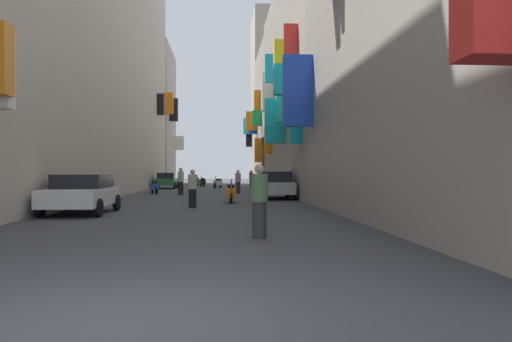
{
  "coord_description": "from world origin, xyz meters",
  "views": [
    {
      "loc": [
        1.02,
        -4.79,
        1.47
      ],
      "look_at": [
        2.69,
        18.18,
        1.51
      ],
      "focal_mm": 33.8,
      "sensor_mm": 36.0,
      "label": 1
    }
  ],
  "objects_px": {
    "scooter_black": "(202,182)",
    "pedestrian_mid_street": "(251,179)",
    "scooter_green": "(197,181)",
    "pedestrian_near_right": "(181,181)",
    "scooter_orange": "(231,193)",
    "pedestrian_crossing": "(193,189)",
    "parked_car_green": "(167,180)",
    "pedestrian_near_left": "(238,182)",
    "pedestrian_far_away": "(259,201)",
    "parked_car_white": "(82,193)",
    "traffic_light_near_corner": "(264,154)",
    "scooter_white": "(218,183)",
    "scooter_blue": "(154,187)",
    "parked_car_silver": "(274,184)"
  },
  "relations": [
    {
      "from": "scooter_black",
      "to": "pedestrian_mid_street",
      "type": "bearing_deg",
      "value": -40.49
    },
    {
      "from": "scooter_green",
      "to": "pedestrian_near_right",
      "type": "relative_size",
      "value": 1.15
    },
    {
      "from": "scooter_orange",
      "to": "pedestrian_near_right",
      "type": "distance_m",
      "value": 8.33
    },
    {
      "from": "scooter_orange",
      "to": "pedestrian_crossing",
      "type": "bearing_deg",
      "value": -118.36
    },
    {
      "from": "scooter_black",
      "to": "pedestrian_crossing",
      "type": "relative_size",
      "value": 1.13
    },
    {
      "from": "parked_car_green",
      "to": "pedestrian_near_left",
      "type": "distance_m",
      "value": 12.08
    },
    {
      "from": "scooter_green",
      "to": "pedestrian_far_away",
      "type": "distance_m",
      "value": 40.14
    },
    {
      "from": "parked_car_white",
      "to": "traffic_light_near_corner",
      "type": "xyz_separation_m",
      "value": [
        8.42,
        22.77,
        2.25
      ]
    },
    {
      "from": "scooter_white",
      "to": "scooter_blue",
      "type": "height_order",
      "value": "same"
    },
    {
      "from": "scooter_orange",
      "to": "traffic_light_near_corner",
      "type": "distance_m",
      "value": 17.63
    },
    {
      "from": "scooter_blue",
      "to": "traffic_light_near_corner",
      "type": "relative_size",
      "value": 0.41
    },
    {
      "from": "parked_car_green",
      "to": "pedestrian_far_away",
      "type": "bearing_deg",
      "value": -80.07
    },
    {
      "from": "parked_car_silver",
      "to": "pedestrian_far_away",
      "type": "bearing_deg",
      "value": -97.5
    },
    {
      "from": "scooter_green",
      "to": "pedestrian_near_right",
      "type": "bearing_deg",
      "value": -90.15
    },
    {
      "from": "pedestrian_crossing",
      "to": "parked_car_white",
      "type": "bearing_deg",
      "value": -145.26
    },
    {
      "from": "scooter_green",
      "to": "scooter_black",
      "type": "height_order",
      "value": "same"
    },
    {
      "from": "parked_car_white",
      "to": "pedestrian_mid_street",
      "type": "xyz_separation_m",
      "value": [
        7.64,
        26.81,
        0.08
      ]
    },
    {
      "from": "traffic_light_near_corner",
      "to": "pedestrian_mid_street",
      "type": "bearing_deg",
      "value": 101.07
    },
    {
      "from": "parked_car_silver",
      "to": "pedestrian_near_right",
      "type": "xyz_separation_m",
      "value": [
        -5.44,
        4.46,
        0.09
      ]
    },
    {
      "from": "pedestrian_near_left",
      "to": "pedestrian_far_away",
      "type": "bearing_deg",
      "value": -90.76
    },
    {
      "from": "scooter_black",
      "to": "scooter_blue",
      "type": "bearing_deg",
      "value": -99.76
    },
    {
      "from": "parked_car_silver",
      "to": "pedestrian_mid_street",
      "type": "relative_size",
      "value": 2.64
    },
    {
      "from": "scooter_orange",
      "to": "pedestrian_crossing",
      "type": "xyz_separation_m",
      "value": [
        -1.64,
        -3.03,
        0.31
      ]
    },
    {
      "from": "pedestrian_near_left",
      "to": "pedestrian_far_away",
      "type": "height_order",
      "value": "pedestrian_far_away"
    },
    {
      "from": "parked_car_silver",
      "to": "parked_car_white",
      "type": "bearing_deg",
      "value": -131.17
    },
    {
      "from": "scooter_white",
      "to": "traffic_light_near_corner",
      "type": "distance_m",
      "value": 5.61
    },
    {
      "from": "scooter_blue",
      "to": "scooter_black",
      "type": "bearing_deg",
      "value": 80.24
    },
    {
      "from": "scooter_orange",
      "to": "pedestrian_far_away",
      "type": "height_order",
      "value": "pedestrian_far_away"
    },
    {
      "from": "scooter_black",
      "to": "pedestrian_far_away",
      "type": "bearing_deg",
      "value": -85.87
    },
    {
      "from": "parked_car_green",
      "to": "pedestrian_near_left",
      "type": "bearing_deg",
      "value": -60.42
    },
    {
      "from": "scooter_blue",
      "to": "traffic_light_near_corner",
      "type": "bearing_deg",
      "value": 42.35
    },
    {
      "from": "parked_car_white",
      "to": "pedestrian_near_left",
      "type": "xyz_separation_m",
      "value": [
        6.02,
        15.25,
        0.07
      ]
    },
    {
      "from": "scooter_orange",
      "to": "pedestrian_near_left",
      "type": "height_order",
      "value": "pedestrian_near_left"
    },
    {
      "from": "parked_car_green",
      "to": "pedestrian_far_away",
      "type": "distance_m",
      "value": 32.91
    },
    {
      "from": "parked_car_green",
      "to": "scooter_orange",
      "type": "height_order",
      "value": "parked_car_green"
    },
    {
      "from": "scooter_white",
      "to": "scooter_blue",
      "type": "distance_m",
      "value": 11.34
    },
    {
      "from": "scooter_orange",
      "to": "traffic_light_near_corner",
      "type": "height_order",
      "value": "traffic_light_near_corner"
    },
    {
      "from": "pedestrian_near_left",
      "to": "pedestrian_near_right",
      "type": "xyz_separation_m",
      "value": [
        -3.69,
        -1.9,
        0.07
      ]
    },
    {
      "from": "scooter_black",
      "to": "pedestrian_near_left",
      "type": "relative_size",
      "value": 1.11
    },
    {
      "from": "scooter_black",
      "to": "parked_car_silver",
      "type": "bearing_deg",
      "value": -77.74
    },
    {
      "from": "pedestrian_near_right",
      "to": "pedestrian_mid_street",
      "type": "relative_size",
      "value": 1.06
    },
    {
      "from": "pedestrian_near_right",
      "to": "traffic_light_near_corner",
      "type": "relative_size",
      "value": 0.4
    },
    {
      "from": "scooter_blue",
      "to": "parked_car_green",
      "type": "bearing_deg",
      "value": 91.9
    },
    {
      "from": "pedestrian_near_left",
      "to": "pedestrian_mid_street",
      "type": "bearing_deg",
      "value": 82.03
    },
    {
      "from": "pedestrian_near_left",
      "to": "pedestrian_near_right",
      "type": "relative_size",
      "value": 0.93
    },
    {
      "from": "parked_car_green",
      "to": "scooter_white",
      "type": "height_order",
      "value": "parked_car_green"
    },
    {
      "from": "scooter_white",
      "to": "scooter_blue",
      "type": "bearing_deg",
      "value": -111.67
    },
    {
      "from": "scooter_blue",
      "to": "pedestrian_near_left",
      "type": "bearing_deg",
      "value": -2.06
    },
    {
      "from": "pedestrian_near_right",
      "to": "pedestrian_near_left",
      "type": "bearing_deg",
      "value": 27.24
    },
    {
      "from": "pedestrian_mid_street",
      "to": "scooter_orange",
      "type": "bearing_deg",
      "value": -96.17
    }
  ]
}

